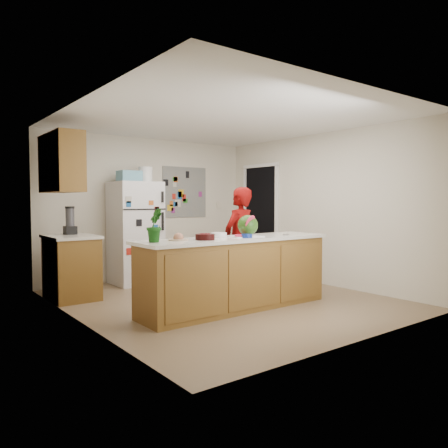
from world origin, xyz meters
TOP-DOWN VIEW (x-y plane):
  - floor at (0.00, 0.00)m, footprint 4.00×4.50m
  - wall_back at (0.00, 2.26)m, footprint 4.00×0.02m
  - wall_left at (-2.01, 0.00)m, footprint 0.02×4.50m
  - wall_right at (2.01, 0.00)m, footprint 0.02×4.50m
  - ceiling at (0.00, 0.00)m, footprint 4.00×4.50m
  - doorway at (1.99, 1.45)m, footprint 0.03×0.85m
  - peninsula_base at (-0.20, -0.50)m, footprint 2.60×0.62m
  - peninsula_top at (-0.20, -0.50)m, footprint 2.68×0.70m
  - side_counter_base at (-1.69, 1.35)m, footprint 0.60×0.80m
  - side_counter_top at (-1.69, 1.35)m, footprint 0.64×0.84m
  - upper_cabinets at (-1.82, 1.30)m, footprint 0.35×1.00m
  - refrigerator at (-0.45, 1.88)m, footprint 0.75×0.70m
  - fridge_top_bin at (-0.55, 1.88)m, footprint 0.35×0.28m
  - photo_collage at (0.75, 2.24)m, footprint 0.95×0.01m
  - person at (0.30, 0.05)m, footprint 0.66×0.53m
  - blender_appliance at (-1.64, 1.54)m, footprint 0.12×0.12m
  - cutting_board at (-0.04, -0.50)m, footprint 0.45×0.36m
  - watermelon at (0.02, -0.48)m, footprint 0.27×0.27m
  - watermelon_slice at (-0.15, -0.55)m, footprint 0.17×0.17m
  - cherry_bowl at (-0.72, -0.56)m, footprint 0.28×0.28m
  - white_bowl at (-0.37, -0.37)m, footprint 0.25×0.25m
  - cobalt_bowl at (-0.13, -0.63)m, footprint 0.17×0.17m
  - plate at (-1.01, -0.43)m, footprint 0.26×0.26m
  - paper_towel at (-0.01, -0.53)m, footprint 0.19×0.17m
  - keys at (0.56, -0.63)m, footprint 0.10×0.05m
  - potted_plant at (-1.34, -0.45)m, footprint 0.25×0.27m

SIDE VIEW (x-z plane):
  - floor at x=0.00m, z-range -0.02..0.00m
  - side_counter_base at x=-1.69m, z-range 0.00..0.86m
  - peninsula_base at x=-0.20m, z-range 0.00..0.88m
  - person at x=0.30m, z-range 0.00..1.58m
  - refrigerator at x=-0.45m, z-range 0.00..1.70m
  - side_counter_top at x=-1.69m, z-range 0.86..0.90m
  - peninsula_top at x=-0.20m, z-range 0.88..0.92m
  - cutting_board at x=-0.04m, z-range 0.92..0.93m
  - keys at x=0.56m, z-range 0.92..0.93m
  - plate at x=-1.01m, z-range 0.92..0.94m
  - paper_towel at x=-0.01m, z-range 0.92..0.94m
  - watermelon_slice at x=-0.15m, z-range 0.93..0.95m
  - cobalt_bowl at x=-0.13m, z-range 0.92..0.97m
  - white_bowl at x=-0.37m, z-range 0.92..0.98m
  - cherry_bowl at x=-0.72m, z-range 0.92..0.99m
  - doorway at x=1.99m, z-range 0.00..2.04m
  - watermelon at x=0.02m, z-range 0.93..1.20m
  - blender_appliance at x=-1.64m, z-range 0.90..1.28m
  - potted_plant at x=-1.34m, z-range 0.92..1.30m
  - wall_back at x=0.00m, z-range 0.00..2.50m
  - wall_left at x=-2.01m, z-range 0.00..2.50m
  - wall_right at x=2.01m, z-range 0.00..2.50m
  - photo_collage at x=0.75m, z-range 1.08..2.02m
  - fridge_top_bin at x=-0.55m, z-range 1.70..1.88m
  - upper_cabinets at x=-1.82m, z-range 1.50..2.30m
  - ceiling at x=0.00m, z-range 2.50..2.52m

